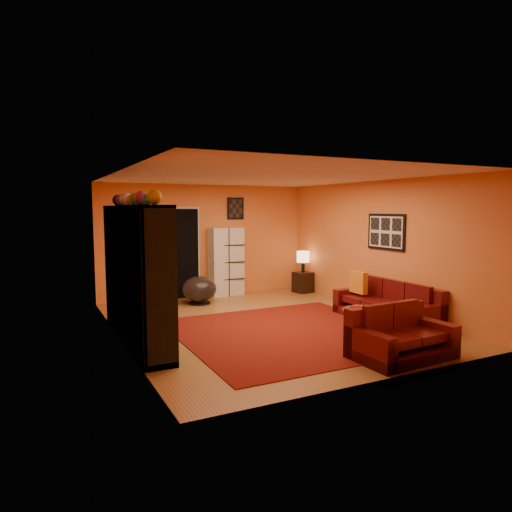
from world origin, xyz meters
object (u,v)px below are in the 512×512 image
coffee_table (369,313)px  bowl_chair (199,289)px  tv (140,277)px  storage_cabinet (226,262)px  sofa (389,305)px  entertainment_unit (135,274)px  side_table (303,282)px  loveseat (398,336)px  table_lamp (303,257)px

coffee_table → bowl_chair: bearing=113.1°
tv → bowl_chair: bearing=-38.0°
storage_cabinet → tv: bearing=-137.2°
sofa → bowl_chair: 3.95m
entertainment_unit → bowl_chair: 2.90m
bowl_chair → coffee_table: bearing=-66.9°
storage_cabinet → side_table: 1.97m
loveseat → table_lamp: 4.98m
bowl_chair → side_table: size_ratio=1.48×
tv → entertainment_unit: bearing=30.7°
coffee_table → sofa: bearing=33.4°
loveseat → bowl_chair: bearing=12.8°
sofa → bowl_chair: size_ratio=2.79×
table_lamp → tv: bearing=-151.9°
tv → loveseat: tv is taller
coffee_table → side_table: (1.17, 3.81, -0.14)m
loveseat → coffee_table: loveseat is taller
coffee_table → side_table: bearing=72.9°
sofa → coffee_table: 1.27m
bowl_chair → storage_cabinet: bearing=35.7°
entertainment_unit → loveseat: entertainment_unit is taller
bowl_chair → side_table: (2.73, 0.15, -0.07)m
loveseat → sofa: bearing=-42.3°
bowl_chair → table_lamp: size_ratio=1.44×
sofa → loveseat: size_ratio=1.45×
sofa → table_lamp: table_lamp is taller
bowl_chair → side_table: 2.73m
tv → table_lamp: bearing=-61.9°
coffee_table → table_lamp: bearing=72.9°
tv → side_table: bearing=-61.9°
entertainment_unit → coffee_table: bearing=-24.1°
entertainment_unit → side_table: bearing=27.0°
tv → table_lamp: tv is taller
entertainment_unit → tv: size_ratio=3.03×
entertainment_unit → sofa: bearing=-10.4°
storage_cabinet → bowl_chair: (-0.90, -0.65, -0.48)m
loveseat → side_table: loveseat is taller
sofa → coffee_table: size_ratio=2.37×
coffee_table → storage_cabinet: (-0.66, 4.30, 0.41)m
table_lamp → bowl_chair: bearing=-176.8°
coffee_table → entertainment_unit: bearing=155.9°
table_lamp → storage_cabinet: bearing=164.9°
entertainment_unit → tv: (0.05, -0.08, -0.05)m
storage_cabinet → table_lamp: (1.83, -0.49, 0.06)m
entertainment_unit → sofa: entertainment_unit is taller
storage_cabinet → side_table: storage_cabinet is taller
entertainment_unit → tv: entertainment_unit is taller
bowl_chair → loveseat: bearing=-74.4°
entertainment_unit → sofa: 4.55m
entertainment_unit → loveseat: size_ratio=2.11×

